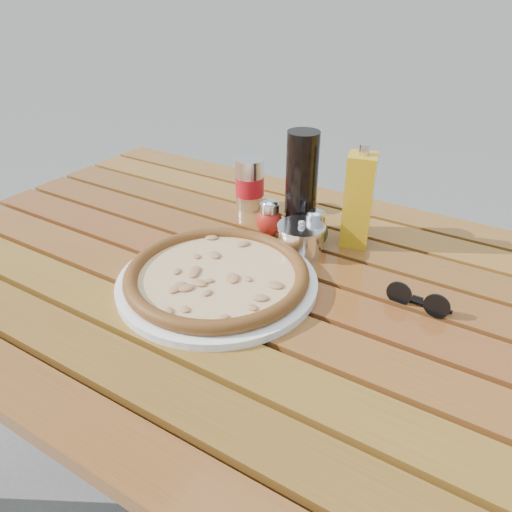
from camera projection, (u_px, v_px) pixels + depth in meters
The scene contains 10 objects.
table at pixel (251, 307), 0.97m from camera, with size 1.40×0.90×0.75m.
plate at pixel (217, 282), 0.90m from camera, with size 0.36×0.36×0.01m, color white.
pizza at pixel (217, 275), 0.89m from camera, with size 0.39×0.39×0.03m.
pepper_shaker at pixel (269, 218), 1.05m from camera, with size 0.06×0.06×0.08m.
oregano_shaker at pixel (315, 229), 1.01m from camera, with size 0.07×0.07×0.08m.
dark_bottle at pixel (301, 184), 1.02m from camera, with size 0.07×0.07×0.22m, color black.
soda_can at pixel (250, 184), 1.16m from camera, with size 0.08×0.08×0.12m.
olive_oil_cruet at pixel (359, 200), 0.99m from camera, with size 0.07×0.07×0.21m.
parmesan_tin at pixel (301, 238), 0.99m from camera, with size 0.13×0.13×0.07m.
sunglasses at pixel (418, 300), 0.83m from camera, with size 0.11×0.03×0.04m.
Camera 1 is at (0.42, -0.66, 1.25)m, focal length 35.00 mm.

